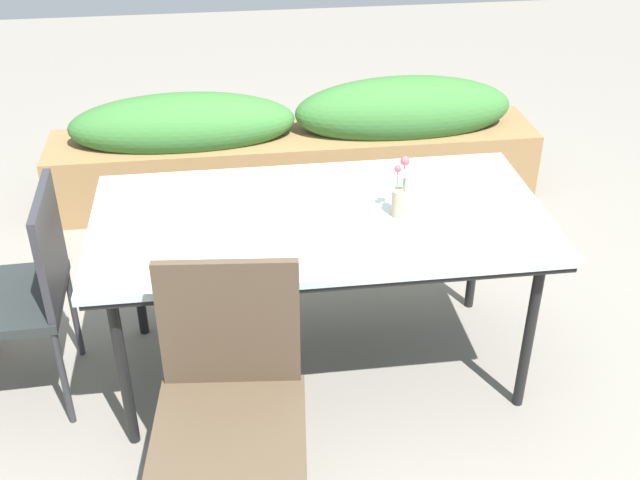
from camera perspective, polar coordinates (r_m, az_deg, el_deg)
ground_plane at (r=3.55m, az=0.83°, el=-9.74°), size 12.00×12.00×0.00m
dining_table at (r=3.17m, az=0.00°, el=1.07°), size 1.83×0.93×0.79m
chair_near_left at (r=2.65m, az=-6.59°, el=-11.10°), size 0.54×0.54×0.99m
chair_end_left at (r=3.36m, az=-20.94°, el=-3.10°), size 0.49×0.49×0.95m
flower_vase at (r=3.11m, az=5.87°, el=3.25°), size 0.06×0.06×0.25m
planter_box at (r=4.80m, az=-1.64°, el=6.94°), size 2.94×0.51×0.74m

